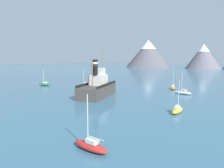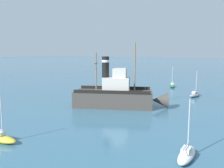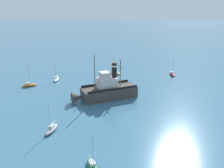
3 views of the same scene
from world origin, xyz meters
name	(u,v)px [view 1 (image 1 of 3)]	position (x,y,z in m)	size (l,w,h in m)	color
ground_plane	(100,97)	(0.00, 0.00, 0.00)	(600.00, 600.00, 0.00)	#38667F
old_tugboat	(99,87)	(-0.95, 0.51, 1.83)	(8.48, 14.64, 9.90)	#423D38
sailboat_yellow	(177,110)	(17.43, -2.26, 0.43)	(1.36, 3.87, 4.90)	gold
sailboat_red	(91,146)	(16.22, -19.02, 0.43)	(3.81, 1.14, 4.90)	#B22823
sailboat_orange	(173,88)	(7.70, 19.96, 0.43)	(2.23, 3.95, 4.90)	orange
sailboat_green	(45,84)	(-25.03, 2.68, 0.43)	(3.95, 2.35, 4.90)	#286B3D
sailboat_white	(183,92)	(12.46, 13.94, 0.43)	(3.83, 1.20, 4.90)	white
sailboat_grey	(84,84)	(-15.28, 9.70, 0.43)	(3.96, 2.10, 4.90)	gray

